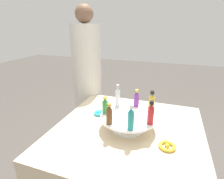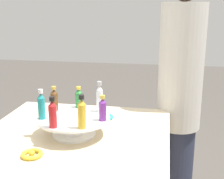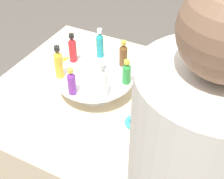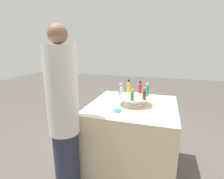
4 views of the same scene
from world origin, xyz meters
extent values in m
plane|color=#4C4742|center=(0.00, 0.00, 0.00)|extent=(12.00, 12.00, 0.00)
cube|color=beige|center=(0.00, 0.00, 0.39)|extent=(0.90, 0.90, 0.79)
cylinder|color=white|center=(0.00, 0.00, 0.79)|extent=(0.21, 0.21, 0.01)
cylinder|color=white|center=(0.00, 0.00, 0.83)|extent=(0.11, 0.11, 0.07)
cylinder|color=white|center=(0.00, 0.00, 0.87)|extent=(0.34, 0.34, 0.01)
cylinder|color=#288438|center=(0.01, -0.14, 0.92)|extent=(0.04, 0.04, 0.08)
cone|color=#288438|center=(0.01, -0.14, 0.96)|extent=(0.03, 0.03, 0.02)
cylinder|color=gold|center=(0.01, -0.14, 0.98)|extent=(0.02, 0.02, 0.01)
cylinder|color=brown|center=(0.12, -0.08, 0.92)|extent=(0.04, 0.04, 0.09)
cone|color=brown|center=(0.12, -0.08, 0.97)|extent=(0.03, 0.03, 0.02)
cylinder|color=#B79338|center=(0.12, -0.08, 0.99)|extent=(0.02, 0.02, 0.02)
cylinder|color=teal|center=(0.14, 0.05, 0.93)|extent=(0.03, 0.03, 0.10)
cone|color=teal|center=(0.14, 0.05, 0.99)|extent=(0.03, 0.03, 0.02)
cylinder|color=silver|center=(0.14, 0.05, 1.01)|extent=(0.02, 0.02, 0.02)
cylinder|color=#B21E23|center=(0.05, 0.14, 0.93)|extent=(0.04, 0.04, 0.10)
cone|color=#B21E23|center=(0.05, 0.14, 0.99)|extent=(0.03, 0.03, 0.02)
cylinder|color=black|center=(0.05, 0.14, 1.01)|extent=(0.02, 0.02, 0.02)
cylinder|color=gold|center=(-0.08, 0.12, 0.93)|extent=(0.04, 0.04, 0.11)
cone|color=gold|center=(-0.08, 0.12, 1.00)|extent=(0.03, 0.03, 0.02)
cylinder|color=black|center=(-0.08, 0.12, 1.02)|extent=(0.02, 0.02, 0.02)
cylinder|color=#702D93|center=(-0.14, 0.02, 0.92)|extent=(0.03, 0.03, 0.09)
cone|color=#702D93|center=(-0.14, 0.02, 0.97)|extent=(0.03, 0.03, 0.02)
cylinder|color=gold|center=(-0.14, 0.02, 0.99)|extent=(0.02, 0.02, 0.02)
cylinder|color=silver|center=(-0.10, -0.10, 0.93)|extent=(0.03, 0.03, 0.11)
cone|color=silver|center=(-0.10, -0.10, 1.00)|extent=(0.03, 0.03, 0.02)
cylinder|color=#B2B2B7|center=(-0.10, -0.10, 1.02)|extent=(0.02, 0.02, 0.02)
torus|color=#2DB7CC|center=(-0.11, -0.24, 0.80)|extent=(0.08, 0.08, 0.02)
sphere|color=#2DB7CC|center=(-0.11, -0.24, 0.80)|extent=(0.03, 0.03, 0.03)
torus|color=gold|center=(0.11, 0.24, 0.79)|extent=(0.09, 0.09, 0.02)
sphere|color=gold|center=(0.11, 0.24, 0.80)|extent=(0.03, 0.03, 0.03)
cylinder|color=#282D42|center=(-0.51, -0.53, 0.33)|extent=(0.23, 0.23, 0.66)
cylinder|color=beige|center=(-0.51, -0.53, 1.03)|extent=(0.27, 0.27, 0.75)
sphere|color=brown|center=(-0.51, -0.53, 1.48)|extent=(0.16, 0.16, 0.16)
camera|label=1|loc=(0.92, 0.21, 1.40)|focal=28.00mm
camera|label=2|loc=(-0.42, 1.33, 1.39)|focal=50.00mm
camera|label=3|loc=(-0.92, -0.55, 1.69)|focal=50.00mm
camera|label=4|loc=(0.30, -1.75, 1.40)|focal=28.00mm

